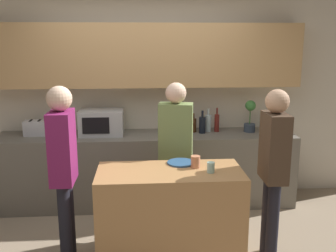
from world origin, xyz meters
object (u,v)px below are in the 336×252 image
at_px(bottle_0, 176,125).
at_px(plate_on_island, 181,163).
at_px(toaster, 36,128).
at_px(cup_1, 211,167).
at_px(bottle_3, 202,125).
at_px(bottle_4, 208,123).
at_px(person_left, 176,146).
at_px(person_right, 274,162).
at_px(microwave, 102,122).
at_px(bottle_2, 193,125).
at_px(person_center, 63,162).
at_px(bottle_1, 185,124).
at_px(cup_0, 195,162).
at_px(bottle_5, 217,123).
at_px(potted_plant, 250,116).

distance_m(bottle_0, plate_on_island, 1.19).
height_order(toaster, cup_1, toaster).
height_order(bottle_3, bottle_4, bottle_4).
height_order(person_left, person_right, person_right).
relative_size(microwave, bottle_0, 1.98).
bearing_deg(person_left, microwave, -34.26).
xyz_separation_m(bottle_2, cup_1, (-0.04, -1.49, -0.05)).
bearing_deg(person_right, plate_on_island, 76.43).
relative_size(microwave, person_center, 0.32).
xyz_separation_m(toaster, bottle_1, (1.80, -0.00, 0.03)).
bearing_deg(person_center, bottle_0, 141.73).
bearing_deg(toaster, person_left, -26.68).
distance_m(bottle_1, person_right, 1.53).
xyz_separation_m(microwave, bottle_3, (1.22, -0.03, -0.04)).
relative_size(cup_0, person_left, 0.07).
height_order(plate_on_island, person_left, person_left).
bearing_deg(toaster, plate_on_island, -35.82).
relative_size(bottle_0, bottle_5, 0.87).
distance_m(toaster, potted_plant, 2.61).
height_order(bottle_2, person_center, person_center).
height_order(cup_0, person_right, person_right).
distance_m(bottle_3, bottle_5, 0.20).
distance_m(bottle_2, cup_1, 1.49).
bearing_deg(person_center, microwave, 171.89).
height_order(microwave, bottle_5, bottle_5).
distance_m(toaster, bottle_0, 1.69).
bearing_deg(cup_1, bottle_5, 77.25).
bearing_deg(person_center, bottle_1, 138.72).
bearing_deg(potted_plant, person_right, -96.78).
distance_m(bottle_3, person_right, 1.43).
bearing_deg(plate_on_island, potted_plant, 50.35).
height_order(toaster, person_left, person_left).
distance_m(plate_on_island, cup_1, 0.36).
bearing_deg(cup_0, bottle_1, 87.95).
xyz_separation_m(bottle_5, cup_0, (-0.45, -1.34, -0.06)).
xyz_separation_m(bottle_1, bottle_5, (0.41, 0.04, -0.00)).
xyz_separation_m(microwave, plate_on_island, (0.85, -1.18, -0.15)).
height_order(toaster, potted_plant, potted_plant).
distance_m(cup_1, person_center, 1.29).
distance_m(microwave, plate_on_island, 1.46).
relative_size(bottle_2, cup_0, 2.15).
xyz_separation_m(bottle_4, plate_on_island, (-0.47, -1.23, -0.11)).
xyz_separation_m(microwave, bottle_4, (1.31, 0.06, -0.04)).
relative_size(cup_1, person_right, 0.06).
distance_m(bottle_3, person_left, 0.88).
relative_size(bottle_2, person_center, 0.14).
distance_m(potted_plant, bottle_3, 0.61).
xyz_separation_m(bottle_4, cup_1, (-0.23, -1.50, -0.07)).
distance_m(bottle_0, bottle_4, 0.42).
relative_size(microwave, bottle_4, 1.81).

